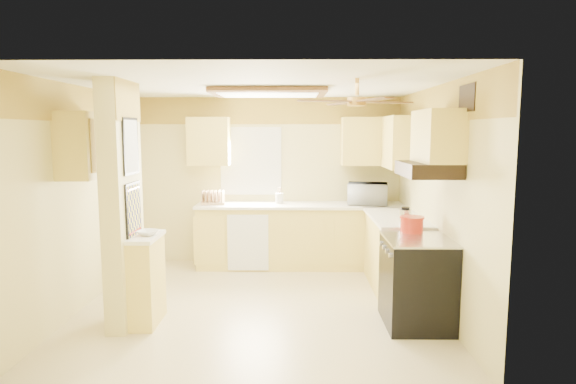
{
  "coord_description": "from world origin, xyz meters",
  "views": [
    {
      "loc": [
        0.4,
        -5.37,
        2.0
      ],
      "look_at": [
        0.33,
        0.35,
        1.27
      ],
      "focal_mm": 30.0,
      "sensor_mm": 36.0,
      "label": 1
    }
  ],
  "objects_px": {
    "bowl": "(148,233)",
    "microwave": "(368,194)",
    "dutch_oven": "(412,224)",
    "kettle": "(405,217)",
    "stove": "(417,281)"
  },
  "relations": [
    {
      "from": "kettle",
      "to": "microwave",
      "type": "bearing_deg",
      "value": 96.49
    },
    {
      "from": "microwave",
      "to": "kettle",
      "type": "distance_m",
      "value": 1.6
    },
    {
      "from": "dutch_oven",
      "to": "kettle",
      "type": "height_order",
      "value": "kettle"
    },
    {
      "from": "microwave",
      "to": "kettle",
      "type": "bearing_deg",
      "value": 106.04
    },
    {
      "from": "bowl",
      "to": "microwave",
      "type": "bearing_deg",
      "value": 39.47
    },
    {
      "from": "microwave",
      "to": "kettle",
      "type": "relative_size",
      "value": 2.65
    },
    {
      "from": "microwave",
      "to": "dutch_oven",
      "type": "bearing_deg",
      "value": 105.87
    },
    {
      "from": "bowl",
      "to": "kettle",
      "type": "distance_m",
      "value": 2.8
    },
    {
      "from": "stove",
      "to": "kettle",
      "type": "xyz_separation_m",
      "value": [
        -0.02,
        0.52,
        0.58
      ]
    },
    {
      "from": "stove",
      "to": "bowl",
      "type": "xyz_separation_m",
      "value": [
        -2.77,
        -0.0,
        0.5
      ]
    },
    {
      "from": "bowl",
      "to": "dutch_oven",
      "type": "height_order",
      "value": "dutch_oven"
    },
    {
      "from": "stove",
      "to": "bowl",
      "type": "distance_m",
      "value": 2.81
    },
    {
      "from": "microwave",
      "to": "stove",
      "type": "bearing_deg",
      "value": 104.85
    },
    {
      "from": "stove",
      "to": "kettle",
      "type": "height_order",
      "value": "kettle"
    },
    {
      "from": "bowl",
      "to": "kettle",
      "type": "relative_size",
      "value": 0.97
    }
  ]
}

